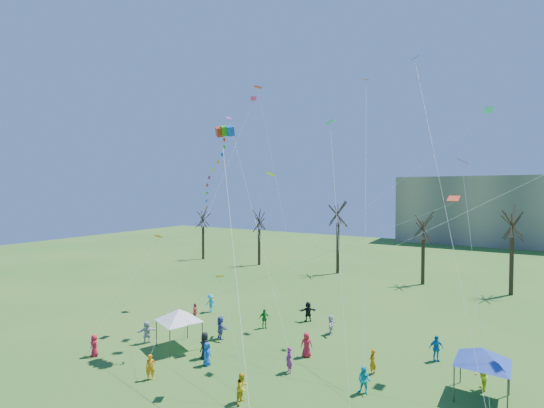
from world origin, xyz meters
The scene contains 6 objects.
bare_tree_row centered at (1.38, 35.71, 6.97)m, with size 71.75×8.02×11.38m.
big_box_kite centered at (-6.01, 6.55, 12.37)m, with size 5.33×5.43×18.79m.
canopy_tent_white centered at (-8.33, 5.29, 2.48)m, with size 3.64×3.64×2.93m.
canopy_tent_blue centered at (11.55, 8.90, 2.49)m, with size 3.92×3.92×2.94m.
festival_crowd centered at (-0.93, 7.67, 0.85)m, with size 25.71×16.28×1.84m.
small_kites_aloft centered at (0.73, 11.09, 14.13)m, with size 29.47×18.42×32.31m.
Camera 1 is at (12.03, -15.36, 11.83)m, focal length 25.00 mm.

